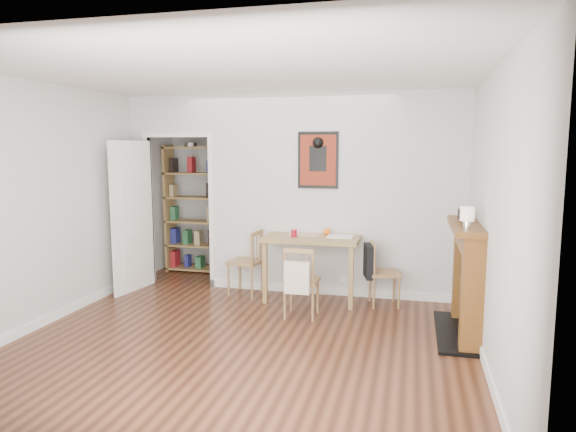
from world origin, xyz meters
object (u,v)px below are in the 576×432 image
(mantel_lamp, at_px, (467,215))
(chair_right, at_px, (383,273))
(ceramic_jar_b, at_px, (462,214))
(chair_left, at_px, (245,262))
(fireplace, at_px, (468,276))
(bookshelf, at_px, (193,210))
(notebook, at_px, (340,236))
(dining_table, at_px, (312,244))
(orange_fruit, at_px, (327,232))
(chair_front, at_px, (301,281))
(red_glass, at_px, (294,233))
(ceramic_jar_a, at_px, (465,215))

(mantel_lamp, bearing_deg, chair_right, 124.52)
(chair_right, height_order, ceramic_jar_b, ceramic_jar_b)
(chair_left, relative_size, mantel_lamp, 4.13)
(fireplace, distance_m, ceramic_jar_b, 0.68)
(bookshelf, bearing_deg, notebook, -22.82)
(dining_table, xyz_separation_m, fireplace, (1.78, -0.85, -0.10))
(orange_fruit, bearing_deg, bookshelf, 157.66)
(fireplace, height_order, notebook, fireplace)
(mantel_lamp, bearing_deg, chair_front, 162.66)
(red_glass, bearing_deg, chair_right, 3.94)
(orange_fruit, distance_m, notebook, 0.21)
(chair_left, relative_size, notebook, 2.68)
(chair_left, relative_size, ceramic_jar_a, 7.06)
(chair_front, distance_m, orange_fruit, 0.95)
(ceramic_jar_b, bearing_deg, ceramic_jar_a, -85.13)
(notebook, bearing_deg, mantel_lamp, -42.74)
(fireplace, bearing_deg, red_glass, 159.83)
(chair_front, bearing_deg, notebook, 65.29)
(chair_front, distance_m, notebook, 0.89)
(dining_table, height_order, chair_front, chair_front)
(chair_left, xyz_separation_m, notebook, (1.24, 0.02, 0.39))
(chair_left, relative_size, ceramic_jar_b, 8.18)
(chair_right, distance_m, chair_front, 1.10)
(chair_right, xyz_separation_m, ceramic_jar_a, (0.85, -0.67, 0.82))
(bookshelf, bearing_deg, ceramic_jar_a, -24.61)
(dining_table, bearing_deg, ceramic_jar_b, -16.91)
(fireplace, xyz_separation_m, ceramic_jar_a, (-0.04, 0.14, 0.60))
(dining_table, bearing_deg, mantel_lamp, -35.95)
(orange_fruit, bearing_deg, ceramic_jar_a, -27.73)
(bookshelf, xyz_separation_m, red_glass, (1.88, -1.16, -0.11))
(chair_left, distance_m, chair_front, 1.15)
(chair_left, height_order, ceramic_jar_b, ceramic_jar_b)
(chair_left, bearing_deg, orange_fruit, 6.30)
(chair_right, xyz_separation_m, chair_front, (-0.87, -0.67, 0.01))
(notebook, distance_m, mantel_lamp, 1.91)
(chair_left, distance_m, mantel_lamp, 3.00)
(chair_front, distance_m, ceramic_jar_a, 1.90)
(fireplace, distance_m, red_glass, 2.13)
(ceramic_jar_a, bearing_deg, chair_right, 141.94)
(fireplace, distance_m, mantel_lamp, 0.78)
(bookshelf, height_order, notebook, bookshelf)
(red_glass, xyz_separation_m, notebook, (0.56, 0.14, -0.04))
(red_glass, height_order, notebook, red_glass)
(dining_table, xyz_separation_m, chair_right, (0.89, -0.04, -0.31))
(mantel_lamp, bearing_deg, ceramic_jar_a, 86.87)
(fireplace, bearing_deg, ceramic_jar_a, 107.70)
(red_glass, height_order, orange_fruit, red_glass)
(ceramic_jar_b, bearing_deg, notebook, 158.53)
(chair_left, distance_m, bookshelf, 1.68)
(chair_left, relative_size, red_glass, 9.25)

